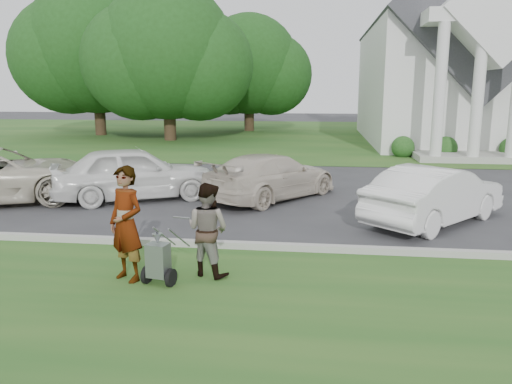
% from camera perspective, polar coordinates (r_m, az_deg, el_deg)
% --- Properties ---
extents(ground, '(120.00, 120.00, 0.00)m').
position_cam_1_polar(ground, '(9.73, -1.61, -7.56)').
color(ground, '#333335').
rests_on(ground, ground).
extents(grass_strip, '(80.00, 7.00, 0.01)m').
position_cam_1_polar(grass_strip, '(7.01, -5.45, -15.52)').
color(grass_strip, '#20521C').
rests_on(grass_strip, ground).
extents(church_lawn, '(80.00, 30.00, 0.01)m').
position_cam_1_polar(church_lawn, '(36.25, 4.88, 6.55)').
color(church_lawn, '#20521C').
rests_on(church_lawn, ground).
extents(curb, '(80.00, 0.18, 0.15)m').
position_cam_1_polar(curb, '(10.22, -1.15, -6.15)').
color(curb, '#9E9E93').
rests_on(curb, ground).
extents(church, '(9.19, 19.00, 24.10)m').
position_cam_1_polar(church, '(33.19, 21.11, 15.63)').
color(church, white).
rests_on(church, ground).
extents(tree_left, '(10.63, 8.40, 9.71)m').
position_cam_1_polar(tree_left, '(32.52, -10.09, 14.84)').
color(tree_left, '#332316').
rests_on(tree_left, ground).
extents(tree_far, '(11.64, 9.20, 10.73)m').
position_cam_1_polar(tree_far, '(37.48, -17.84, 14.92)').
color(tree_far, '#332316').
rests_on(tree_far, ground).
extents(tree_back, '(9.61, 7.60, 8.89)m').
position_cam_1_polar(tree_back, '(39.47, -0.82, 13.86)').
color(tree_back, '#332316').
rests_on(tree_back, ground).
extents(striping_cart, '(0.63, 1.10, 0.96)m').
position_cam_1_polar(striping_cart, '(8.48, -11.06, -7.75)').
color(striping_cart, black).
rests_on(striping_cart, ground).
extents(person_left, '(0.85, 0.75, 1.96)m').
position_cam_1_polar(person_left, '(8.63, -14.61, -3.65)').
color(person_left, '#999999').
rests_on(person_left, ground).
extents(person_right, '(0.97, 0.87, 1.64)m').
position_cam_1_polar(person_right, '(8.66, -5.53, -4.36)').
color(person_right, '#999999').
rests_on(person_right, ground).
extents(parking_meter_near, '(0.09, 0.08, 1.25)m').
position_cam_1_polar(parking_meter_near, '(10.17, -14.51, -2.46)').
color(parking_meter_near, gray).
rests_on(parking_meter_near, ground).
extents(car_b, '(5.01, 3.75, 1.59)m').
position_cam_1_polar(car_b, '(15.07, -13.74, 2.13)').
color(car_b, white).
rests_on(car_b, ground).
extents(car_c, '(4.23, 4.87, 1.35)m').
position_cam_1_polar(car_c, '(14.79, 1.78, 1.81)').
color(car_c, beige).
rests_on(car_c, ground).
extents(car_d, '(3.95, 4.16, 1.40)m').
position_cam_1_polar(car_d, '(12.80, 19.79, -0.30)').
color(car_d, white).
rests_on(car_d, ground).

